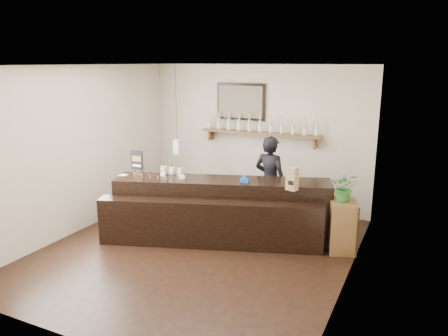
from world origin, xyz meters
The scene contains 10 objects.
ground centered at (0.00, 0.00, 0.00)m, with size 5.00×5.00×0.00m, color black.
room_shell centered at (0.00, 0.00, 1.70)m, with size 5.00×5.00×5.00m.
back_wall_decor centered at (-0.15, 2.37, 1.76)m, with size 2.66×0.96×1.69m.
counter centered at (0.09, 0.57, 0.46)m, with size 3.53×2.03×1.15m.
promo_sign centered at (-1.56, 0.65, 1.15)m, with size 0.24×0.03×0.34m.
paper_bag centered at (1.29, 0.61, 1.15)m, with size 0.19×0.16×0.34m.
tape_dispenser centered at (0.49, 0.68, 1.03)m, with size 0.14×0.07×0.12m.
side_cabinet centered at (2.00, 0.99, 0.40)m, with size 0.54×0.64×0.79m.
potted_plant centered at (2.00, 0.99, 1.02)m, with size 0.40×0.35×0.45m, color #2F712D.
shopkeeper centered at (0.62, 1.55, 0.91)m, with size 0.66×0.44×1.82m, color black.
Camera 1 is at (3.07, -5.47, 2.85)m, focal length 35.00 mm.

